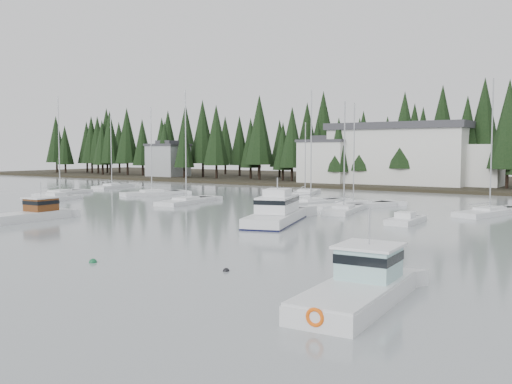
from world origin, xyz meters
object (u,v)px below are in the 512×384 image
sailboat_8 (60,194)px  sailboat_11 (490,214)px  runabout_0 (56,200)px  lobster_boat_teal (359,291)px  house_far_west (168,159)px  lobster_boat_brown (30,215)px  runabout_1 (405,222)px  house_west (327,160)px  sailboat_2 (186,203)px  cabin_cruiser_center (276,215)px  sailboat_5 (152,195)px  sailboat_10 (112,187)px  harbor_inn (411,154)px  sailboat_12 (353,207)px  sailboat_7 (311,204)px  sailboat_3 (344,212)px  sailboat_4 (305,194)px

sailboat_8 → sailboat_11: sailboat_8 is taller
runabout_0 → lobster_boat_teal: bearing=-126.4°
house_far_west → lobster_boat_brown: size_ratio=1.04×
lobster_boat_teal → runabout_1: size_ratio=1.66×
house_west → sailboat_2: (2.62, -42.79, -4.58)m
cabin_cruiser_center → lobster_boat_teal: cabin_cruiser_center is taller
lobster_boat_brown → runabout_0: lobster_boat_brown is taller
sailboat_5 → sailboat_10: size_ratio=1.02×
house_west → sailboat_10: bearing=-133.5°
sailboat_2 → sailboat_5: bearing=53.1°
house_west → cabin_cruiser_center: size_ratio=0.83×
harbor_inn → sailboat_12: 40.57m
lobster_boat_teal → sailboat_2: bearing=46.1°
sailboat_8 → runabout_1: size_ratio=2.94×
sailboat_7 → runabout_1: sailboat_7 is taller
sailboat_7 → sailboat_11: size_ratio=0.99×
lobster_boat_brown → sailboat_11: (34.71, 29.15, -0.38)m
cabin_cruiser_center → runabout_0: (-35.83, 3.21, -0.58)m
sailboat_12 → runabout_1: sailboat_12 is taller
sailboat_3 → sailboat_12: (-1.17, 4.96, -0.02)m
harbor_inn → cabin_cruiser_center: (6.90, -55.98, -5.07)m
sailboat_8 → sailboat_5: bearing=-75.3°
harbor_inn → sailboat_2: bearing=-105.1°
harbor_inn → cabin_cruiser_center: bearing=-83.0°
house_far_west → sailboat_4: size_ratio=0.76×
house_far_west → runabout_1: 88.27m
sailboat_2 → sailboat_12: (19.38, 6.57, -0.02)m
harbor_inn → lobster_boat_teal: bearing=-72.5°
cabin_cruiser_center → sailboat_5: (-31.91, 16.69, -0.64)m
sailboat_2 → sailboat_8: bearing=83.2°
house_far_west → sailboat_2: size_ratio=0.59×
cabin_cruiser_center → runabout_0: cabin_cruiser_center is taller
lobster_boat_brown → sailboat_2: (0.95, 21.08, -0.38)m
sailboat_2 → runabout_0: sailboat_2 is taller
house_west → sailboat_12: bearing=-58.7°
lobster_boat_teal → sailboat_2: (-36.65, 30.80, -0.47)m
cabin_cruiser_center → lobster_boat_teal: (17.32, -20.95, -0.16)m
lobster_boat_brown → sailboat_10: 45.59m
sailboat_4 → runabout_1: (23.73, -24.07, 0.07)m
house_far_west → house_west: bearing=-2.7°
runabout_0 → runabout_1: 45.66m
house_west → lobster_boat_brown: (1.67, -63.87, -4.20)m
lobster_boat_brown → sailboat_11: 45.33m
cabin_cruiser_center → sailboat_11: (14.43, 17.91, -0.63)m
lobster_boat_teal → runabout_0: (-53.15, 24.16, -0.41)m
lobster_boat_teal → sailboat_8: (-60.36, 30.17, -0.47)m
harbor_inn → sailboat_5: (-25.01, -39.29, -5.71)m
lobster_boat_teal → sailboat_12: sailboat_12 is taller
harbor_inn → sailboat_7: size_ratio=2.07×
sailboat_2 → sailboat_3: bearing=-93.9°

